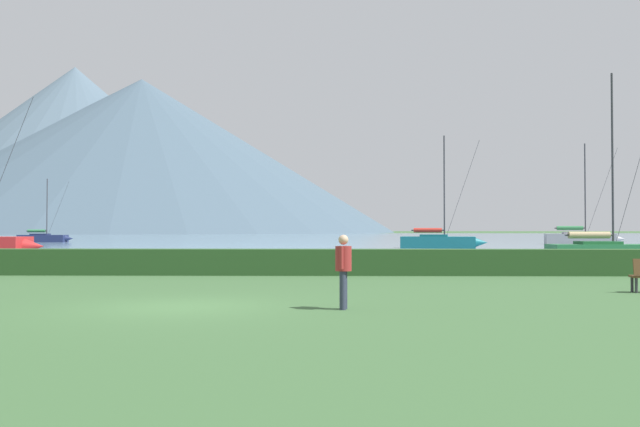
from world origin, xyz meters
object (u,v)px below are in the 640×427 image
sailboat_slip_1 (439,241)px  sailboat_slip_5 (606,251)px  sailboat_slip_6 (581,238)px  sailboat_slip_0 (44,238)px  person_standing_walker (343,265)px

sailboat_slip_1 → sailboat_slip_5: sailboat_slip_1 is taller
sailboat_slip_5 → sailboat_slip_6: size_ratio=0.88×
sailboat_slip_0 → sailboat_slip_6: bearing=-9.6°
sailboat_slip_5 → person_standing_walker: sailboat_slip_5 is taller
sailboat_slip_1 → person_standing_walker: sailboat_slip_1 is taller
sailboat_slip_1 → sailboat_slip_0: bearing=161.7°
sailboat_slip_0 → person_standing_walker: size_ratio=5.12×
person_standing_walker → sailboat_slip_1: bearing=90.3°
sailboat_slip_1 → person_standing_walker: bearing=-89.9°
sailboat_slip_5 → sailboat_slip_6: bearing=69.8°
sailboat_slip_0 → sailboat_slip_1: bearing=-30.5°
sailboat_slip_5 → sailboat_slip_0: bearing=132.9°
sailboat_slip_1 → person_standing_walker: size_ratio=6.29×
sailboat_slip_0 → person_standing_walker: sailboat_slip_0 is taller
sailboat_slip_1 → person_standing_walker: 49.41m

